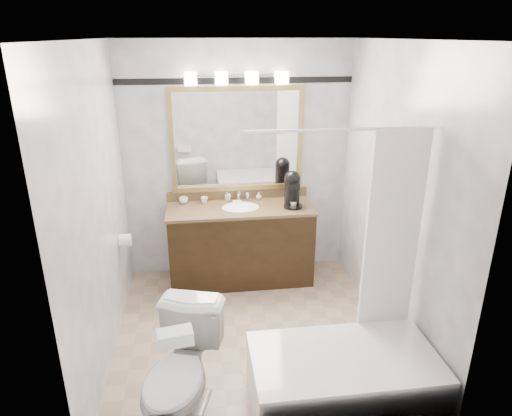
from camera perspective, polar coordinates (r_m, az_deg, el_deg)
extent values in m
cube|color=tan|center=(4.27, -0.41, -15.61)|extent=(2.40, 2.60, 0.01)
cube|color=white|center=(3.43, -0.52, 20.41)|extent=(2.40, 2.60, 0.01)
cube|color=white|center=(4.90, -2.37, 5.68)|extent=(2.40, 0.01, 2.50)
cube|color=white|center=(2.50, 3.33, -10.09)|extent=(2.40, 0.01, 2.50)
cube|color=white|center=(3.72, -19.20, -0.51)|extent=(0.01, 2.60, 2.50)
cube|color=white|center=(3.99, 17.00, 1.16)|extent=(0.01, 2.60, 2.50)
cube|color=black|center=(4.92, -1.90, -4.68)|extent=(1.50, 0.55, 0.82)
cube|color=olive|center=(4.75, -1.96, -0.06)|extent=(1.53, 0.58, 0.03)
cube|color=olive|center=(4.98, -2.28, 1.74)|extent=(1.53, 0.03, 0.10)
ellipsoid|color=white|center=(4.76, -1.96, -0.23)|extent=(0.44, 0.34, 0.14)
cube|color=tan|center=(4.73, -2.48, 14.70)|extent=(1.40, 0.04, 0.05)
cube|color=tan|center=(4.96, -2.29, 2.54)|extent=(1.40, 0.04, 0.05)
cube|color=tan|center=(4.80, -10.50, 8.12)|extent=(0.05, 0.04, 1.00)
cube|color=tan|center=(4.92, 5.56, 8.67)|extent=(0.05, 0.04, 1.00)
cube|color=white|center=(4.82, -2.39, 8.49)|extent=(1.30, 0.01, 1.00)
cube|color=silver|center=(4.71, -2.49, 16.20)|extent=(0.90, 0.05, 0.03)
cube|color=white|center=(4.64, -8.18, 15.70)|extent=(0.12, 0.12, 0.12)
cube|color=white|center=(4.65, -4.34, 15.85)|extent=(0.12, 0.12, 0.12)
cube|color=white|center=(4.68, -0.53, 15.94)|extent=(0.12, 0.12, 0.12)
cube|color=white|center=(4.72, 3.23, 15.96)|extent=(0.12, 0.12, 0.12)
cube|color=black|center=(4.74, -2.51, 15.62)|extent=(2.40, 0.01, 0.06)
cube|color=white|center=(3.52, 10.78, -20.50)|extent=(1.30, 0.72, 0.45)
cylinder|color=silver|center=(3.08, 10.78, 9.58)|extent=(1.30, 0.02, 0.02)
cube|color=white|center=(3.45, 16.63, -3.26)|extent=(0.40, 0.04, 1.55)
cylinder|color=white|center=(4.52, -16.05, -3.91)|extent=(0.11, 0.12, 0.12)
imported|color=white|center=(3.27, -9.42, -19.90)|extent=(0.67, 0.90, 0.82)
cube|color=white|center=(2.84, -10.07, -15.60)|extent=(0.22, 0.15, 0.09)
cylinder|color=black|center=(4.75, 4.62, 0.22)|extent=(0.19, 0.19, 0.02)
cylinder|color=black|center=(4.77, 4.53, 2.07)|extent=(0.16, 0.16, 0.28)
sphere|color=black|center=(4.72, 4.58, 3.67)|extent=(0.17, 0.17, 0.17)
cube|color=black|center=(4.66, 4.75, 2.79)|extent=(0.11, 0.11, 0.05)
cylinder|color=silver|center=(4.72, 4.68, 0.49)|extent=(0.06, 0.06, 0.06)
imported|color=white|center=(4.90, -9.04, 0.95)|extent=(0.11, 0.11, 0.07)
imported|color=white|center=(4.87, -6.47, 0.97)|extent=(0.10, 0.10, 0.07)
imported|color=white|center=(4.93, -3.63, 1.45)|extent=(0.04, 0.04, 0.09)
imported|color=white|center=(4.95, 0.34, 1.50)|extent=(0.08, 0.08, 0.08)
cube|color=beige|center=(4.85, -2.37, 0.75)|extent=(0.10, 0.07, 0.03)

